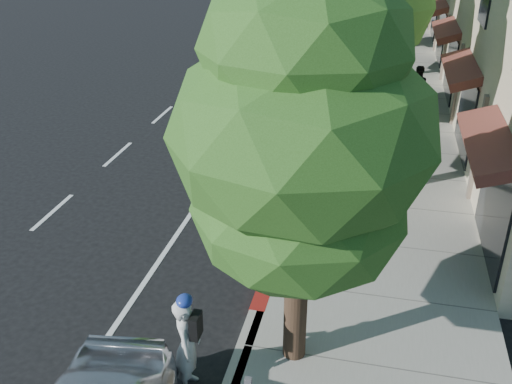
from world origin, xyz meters
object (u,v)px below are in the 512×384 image
(cyclist, at_px, (188,345))
(white_pickup, at_px, (307,41))
(dark_suv_far, at_px, (322,17))
(street_tree_0, at_px, (302,140))
(bicycle, at_px, (267,220))
(street_tree_2, at_px, (357,2))
(street_tree_1, at_px, (343,7))
(dark_sedan, at_px, (315,96))
(pedestrian, at_px, (417,88))
(silver_suv, at_px, (275,130))

(cyclist, distance_m, white_pickup, 24.05)
(dark_suv_far, bearing_deg, street_tree_0, -88.63)
(street_tree_0, bearing_deg, dark_suv_far, 95.93)
(bicycle, xyz_separation_m, white_pickup, (-1.78, 19.12, 0.21))
(street_tree_2, xyz_separation_m, bicycle, (-1.30, -8.12, -3.86))
(street_tree_1, relative_size, dark_sedan, 1.92)
(cyclist, height_order, dark_suv_far, cyclist)
(street_tree_2, relative_size, white_pickup, 1.40)
(street_tree_0, bearing_deg, street_tree_2, 90.00)
(street_tree_2, bearing_deg, dark_suv_far, 99.86)
(street_tree_2, distance_m, pedestrian, 4.68)
(bicycle, relative_size, white_pickup, 0.40)
(bicycle, bearing_deg, pedestrian, -34.34)
(cyclist, distance_m, pedestrian, 15.71)
(dark_sedan, relative_size, dark_suv_far, 0.87)
(street_tree_1, height_order, silver_suv, street_tree_1)
(cyclist, bearing_deg, bicycle, -13.66)
(white_pickup, height_order, pedestrian, pedestrian)
(pedestrian, bearing_deg, silver_suv, 32.55)
(street_tree_2, bearing_deg, white_pickup, 105.66)
(street_tree_0, xyz_separation_m, bicycle, (-1.30, 3.88, -3.64))
(white_pickup, bearing_deg, cyclist, -86.93)
(white_pickup, distance_m, pedestrian, 10.36)
(street_tree_0, bearing_deg, white_pickup, 97.63)
(street_tree_1, height_order, pedestrian, street_tree_1)
(street_tree_1, distance_m, white_pickup, 17.83)
(silver_suv, relative_size, pedestrian, 3.17)
(bicycle, bearing_deg, cyclist, 161.72)
(street_tree_1, distance_m, dark_sedan, 8.82)
(white_pickup, distance_m, dark_suv_far, 6.83)
(dark_suv_far, xyz_separation_m, pedestrian, (5.47, -15.64, 0.20))
(bicycle, distance_m, silver_suv, 5.51)
(dark_sedan, distance_m, white_pickup, 9.68)
(dark_suv_far, distance_m, pedestrian, 16.57)
(dark_sedan, height_order, pedestrian, pedestrian)
(street_tree_2, distance_m, white_pickup, 11.99)
(bicycle, height_order, dark_sedan, dark_sedan)
(pedestrian, bearing_deg, bicycle, 55.76)
(cyclist, distance_m, silver_suv, 10.33)
(street_tree_0, height_order, dark_suv_far, street_tree_0)
(dark_suv_far, bearing_deg, street_tree_2, -84.70)
(silver_suv, bearing_deg, street_tree_0, -75.43)
(cyclist, bearing_deg, street_tree_0, -68.14)
(street_tree_2, bearing_deg, dark_sedan, 133.56)
(street_tree_0, xyz_separation_m, street_tree_1, (-0.00, 6.00, 0.97))
(street_tree_1, relative_size, white_pickup, 1.55)
(dark_sedan, bearing_deg, dark_suv_far, 88.02)
(pedestrian, bearing_deg, street_tree_1, 59.21)
(dark_suv_far, bearing_deg, cyclist, -91.77)
(street_tree_1, distance_m, cyclist, 8.36)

